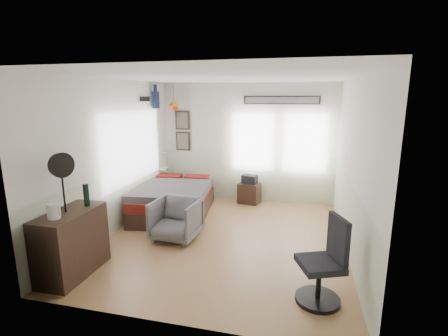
{
  "coord_description": "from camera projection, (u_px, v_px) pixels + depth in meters",
  "views": [
    {
      "loc": [
        1.22,
        -5.08,
        2.39
      ],
      "look_at": [
        -0.1,
        0.4,
        1.15
      ],
      "focal_mm": 26.0,
      "sensor_mm": 36.0,
      "label": 1
    }
  ],
  "objects": [
    {
      "name": "wall_decor",
      "position": [
        197.0,
        110.0,
        7.28
      ],
      "size": [
        3.55,
        1.32,
        1.44
      ],
      "color": "#3F261A",
      "rests_on": "room_shell"
    },
    {
      "name": "ground_plane",
      "position": [
        224.0,
        238.0,
        5.62
      ],
      "size": [
        4.0,
        4.5,
        0.01
      ],
      "primitive_type": "cube",
      "color": "#AE7C4F"
    },
    {
      "name": "task_chair",
      "position": [
        324.0,
        268.0,
        3.79
      ],
      "size": [
        0.61,
        0.61,
        1.05
      ],
      "rotation": [
        0.0,
        0.0,
        0.38
      ],
      "color": "black",
      "rests_on": "ground_plane"
    },
    {
      "name": "bed",
      "position": [
        174.0,
        199.0,
        6.73
      ],
      "size": [
        1.61,
        2.12,
        0.63
      ],
      "rotation": [
        0.0,
        0.0,
        0.12
      ],
      "color": "#322017",
      "rests_on": "ground_plane"
    },
    {
      "name": "black_bag",
      "position": [
        250.0,
        179.0,
        7.37
      ],
      "size": [
        0.37,
        0.28,
        0.19
      ],
      "primitive_type": "cube",
      "rotation": [
        0.0,
        0.0,
        -0.24
      ],
      "color": "black",
      "rests_on": "nightstand"
    },
    {
      "name": "kettle",
      "position": [
        54.0,
        211.0,
        4.03
      ],
      "size": [
        0.17,
        0.15,
        0.2
      ],
      "rotation": [
        0.0,
        0.0,
        -0.01
      ],
      "color": "silver",
      "rests_on": "dresser"
    },
    {
      "name": "dresser",
      "position": [
        72.0,
        243.0,
        4.39
      ],
      "size": [
        0.48,
        1.0,
        0.9
      ],
      "primitive_type": "cube",
      "color": "#322017",
      "rests_on": "ground_plane"
    },
    {
      "name": "bottle",
      "position": [
        86.0,
        195.0,
        4.5
      ],
      "size": [
        0.08,
        0.08,
        0.31
      ],
      "primitive_type": "cylinder",
      "color": "black",
      "rests_on": "dresser"
    },
    {
      "name": "armchair",
      "position": [
        176.0,
        219.0,
        5.53
      ],
      "size": [
        0.8,
        0.82,
        0.69
      ],
      "primitive_type": "imported",
      "rotation": [
        0.0,
        0.0,
        -0.08
      ],
      "color": "slate",
      "rests_on": "ground_plane"
    },
    {
      "name": "room_shell",
      "position": [
        222.0,
        144.0,
        5.47
      ],
      "size": [
        4.02,
        4.52,
        2.71
      ],
      "color": "silver",
      "rests_on": "ground_plane"
    },
    {
      "name": "nightstand",
      "position": [
        249.0,
        193.0,
        7.44
      ],
      "size": [
        0.53,
        0.46,
        0.46
      ],
      "primitive_type": "cube",
      "rotation": [
        0.0,
        0.0,
        -0.2
      ],
      "color": "#322017",
      "rests_on": "ground_plane"
    },
    {
      "name": "stand_fan",
      "position": [
        61.0,
        166.0,
        4.15
      ],
      "size": [
        0.19,
        0.32,
        0.8
      ],
      "rotation": [
        0.0,
        0.0,
        -0.35
      ],
      "color": "black",
      "rests_on": "dresser"
    }
  ]
}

